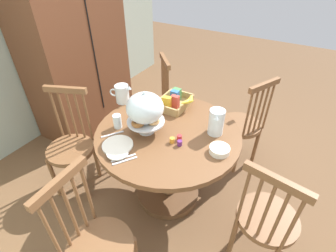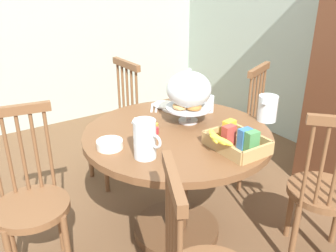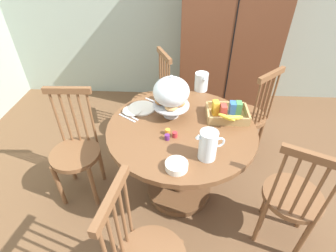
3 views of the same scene
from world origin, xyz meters
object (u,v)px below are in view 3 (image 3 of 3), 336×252
object	(u,v)px
wooden_armoire	(229,32)
orange_juice_pitcher	(208,146)
china_plate_large	(142,108)
china_plate_small	(132,111)
cereal_basket	(227,113)
windsor_chair_far_side	(76,152)
cereal_bowl	(177,166)
drinking_glass	(164,95)
dining_table	(181,150)
pastry_stand_with_dome	(171,93)
milk_pitcher	(201,82)
windsor_chair_facing_door	(153,102)
windsor_chair_by_cabinet	(247,117)
windsor_chair_near_window	(292,199)

from	to	relation	value
wooden_armoire	orange_juice_pitcher	world-z (taller)	wooden_armoire
china_plate_large	china_plate_small	bearing A→B (deg)	-139.80
wooden_armoire	cereal_basket	size ratio (longest dim) A/B	6.20
windsor_chair_far_side	cereal_bowl	world-z (taller)	windsor_chair_far_side
cereal_basket	china_plate_large	bearing A→B (deg)	172.15
cereal_basket	cereal_bowl	size ratio (longest dim) A/B	2.26
orange_juice_pitcher	china_plate_large	world-z (taller)	orange_juice_pitcher
wooden_armoire	drinking_glass	world-z (taller)	wooden_armoire
dining_table	windsor_chair_far_side	bearing A→B (deg)	-178.98
dining_table	orange_juice_pitcher	world-z (taller)	orange_juice_pitcher
wooden_armoire	pastry_stand_with_dome	xyz separation A→B (m)	(-0.60, -1.35, -0.05)
orange_juice_pitcher	milk_pitcher	xyz separation A→B (m)	(0.00, 0.88, -0.02)
windsor_chair_far_side	milk_pitcher	size ratio (longest dim) A/B	4.98
dining_table	cereal_bowl	xyz separation A→B (m)	(-0.02, -0.42, 0.26)
windsor_chair_facing_door	china_plate_small	xyz separation A→B (m)	(-0.08, -0.63, 0.30)
windsor_chair_facing_door	windsor_chair_by_cabinet	bearing A→B (deg)	-13.60
china_plate_small	china_plate_large	bearing A→B (deg)	40.20
pastry_stand_with_dome	china_plate_small	world-z (taller)	pastry_stand_with_dome
windsor_chair_far_side	windsor_chair_by_cabinet	bearing A→B (deg)	21.29
china_plate_large	pastry_stand_with_dome	bearing A→B (deg)	-18.59
wooden_armoire	windsor_chair_facing_door	xyz separation A→B (m)	(-0.83, -0.69, -0.53)
windsor_chair_near_window	windsor_chair_by_cabinet	distance (m)	0.96
windsor_chair_by_cabinet	china_plate_large	bearing A→B (deg)	-160.32
dining_table	windsor_chair_facing_door	bearing A→B (deg)	111.24
drinking_glass	cereal_bowl	bearing A→B (deg)	-80.84
windsor_chair_near_window	orange_juice_pitcher	world-z (taller)	windsor_chair_near_window
china_plate_large	cereal_bowl	world-z (taller)	cereal_bowl
orange_juice_pitcher	pastry_stand_with_dome	bearing A→B (deg)	118.69
milk_pitcher	china_plate_large	xyz separation A→B (m)	(-0.49, -0.35, -0.07)
windsor_chair_near_window	windsor_chair_far_side	distance (m)	1.66
windsor_chair_facing_door	orange_juice_pitcher	xyz separation A→B (m)	(0.47, -1.11, 0.38)
orange_juice_pitcher	cereal_basket	bearing A→B (deg)	67.49
cereal_basket	windsor_chair_far_side	bearing A→B (deg)	-173.16
dining_table	china_plate_small	size ratio (longest dim) A/B	7.38
windsor_chair_near_window	windsor_chair_by_cabinet	world-z (taller)	same
windsor_chair_far_side	china_plate_small	size ratio (longest dim) A/B	6.50
cereal_basket	windsor_chair_near_window	bearing A→B (deg)	-51.36
china_plate_small	cereal_bowl	distance (m)	0.69
china_plate_small	pastry_stand_with_dome	bearing A→B (deg)	-4.24
windsor_chair_by_cabinet	windsor_chair_facing_door	xyz separation A→B (m)	(-0.95, 0.23, 0.00)
milk_pitcher	windsor_chair_facing_door	bearing A→B (deg)	154.50
china_plate_large	cereal_bowl	size ratio (longest dim) A/B	1.57
windsor_chair_near_window	orange_juice_pitcher	distance (m)	0.71
pastry_stand_with_dome	china_plate_small	bearing A→B (deg)	175.76
dining_table	windsor_chair_near_window	world-z (taller)	windsor_chair_near_window
windsor_chair_by_cabinet	cereal_basket	distance (m)	0.62
milk_pitcher	cereal_basket	size ratio (longest dim) A/B	0.62
windsor_chair_by_cabinet	pastry_stand_with_dome	xyz separation A→B (m)	(-0.72, -0.43, 0.48)
windsor_chair_far_side	drinking_glass	bearing A→B (deg)	28.19
pastry_stand_with_dome	windsor_chair_far_side	bearing A→B (deg)	-168.56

